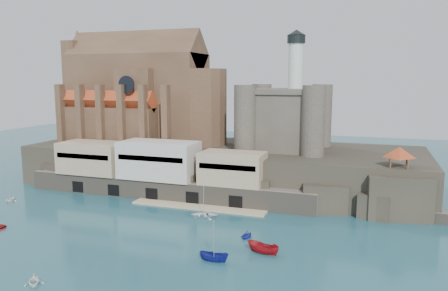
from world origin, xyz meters
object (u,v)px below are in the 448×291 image
pavilion (399,154)px  boat_2 (214,261)px  church (143,98)px  castle_keep (285,116)px  boat_1 (34,284)px

pavilion → boat_2: bearing=-129.4°
church → castle_keep: church is taller
church → pavilion: bearing=-13.5°
castle_keep → boat_1: (-21.56, -63.08, -18.31)m
pavilion → castle_keep: bearing=149.8°
church → castle_keep: 40.39m
pavilion → boat_1: size_ratio=1.89×
boat_1 → pavilion: bearing=5.3°
castle_keep → pavilion: (25.92, -15.08, -5.59)m
castle_keep → boat_2: castle_keep is taller
pavilion → boat_1: 68.71m
church → boat_1: (18.64, -63.85, -22.13)m
church → boat_1: 70.10m
castle_keep → pavilion: 30.50m
boat_1 → boat_2: 25.30m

